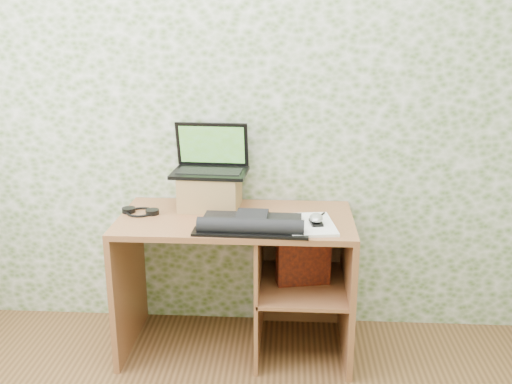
# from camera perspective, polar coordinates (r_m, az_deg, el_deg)

# --- Properties ---
(wall_back) EXTENTS (3.50, 0.00, 3.50)m
(wall_back) POSITION_cam_1_polar(r_m,az_deg,el_deg) (3.09, -1.60, 9.08)
(wall_back) COLOR silver
(wall_back) RESTS_ON ground
(desk) EXTENTS (1.20, 0.60, 0.75)m
(desk) POSITION_cam_1_polar(r_m,az_deg,el_deg) (3.04, -0.46, -7.14)
(desk) COLOR brown
(desk) RESTS_ON floor
(riser) EXTENTS (0.32, 0.27, 0.18)m
(riser) POSITION_cam_1_polar(r_m,az_deg,el_deg) (3.05, -4.59, 0.09)
(riser) COLOR #9F7747
(riser) RESTS_ON desk
(laptop) EXTENTS (0.40, 0.29, 0.26)m
(laptop) POSITION_cam_1_polar(r_m,az_deg,el_deg) (3.05, -4.55, 3.09)
(laptop) COLOR black
(laptop) RESTS_ON riser
(keyboard) EXTENTS (0.55, 0.29, 0.08)m
(keyboard) POSITION_cam_1_polar(r_m,az_deg,el_deg) (2.75, -0.47, -3.19)
(keyboard) COLOR black
(keyboard) RESTS_ON desk
(headphones) EXTENTS (0.20, 0.17, 0.02)m
(headphones) POSITION_cam_1_polar(r_m,az_deg,el_deg) (3.04, -11.48, -1.93)
(headphones) COLOR black
(headphones) RESTS_ON desk
(notepad) EXTENTS (0.27, 0.35, 0.01)m
(notepad) POSITION_cam_1_polar(r_m,az_deg,el_deg) (2.81, 5.46, -3.25)
(notepad) COLOR white
(notepad) RESTS_ON desk
(mouse) EXTENTS (0.08, 0.12, 0.04)m
(mouse) POSITION_cam_1_polar(r_m,az_deg,el_deg) (2.80, 6.03, -2.81)
(mouse) COLOR #BDBDBF
(mouse) RESTS_ON notepad
(pen) EXTENTS (0.07, 0.14, 0.01)m
(pen) POSITION_cam_1_polar(r_m,az_deg,el_deg) (2.88, 6.30, -2.50)
(pen) COLOR black
(pen) RESTS_ON notepad
(red_box) EXTENTS (0.29, 0.14, 0.33)m
(red_box) POSITION_cam_1_polar(r_m,az_deg,el_deg) (2.98, 4.76, -6.17)
(red_box) COLOR maroon
(red_box) RESTS_ON desk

